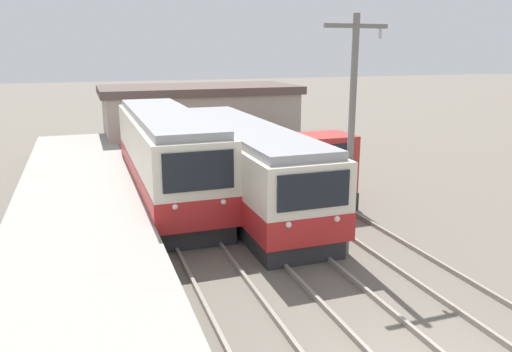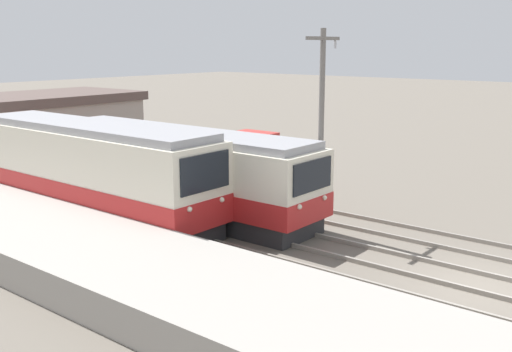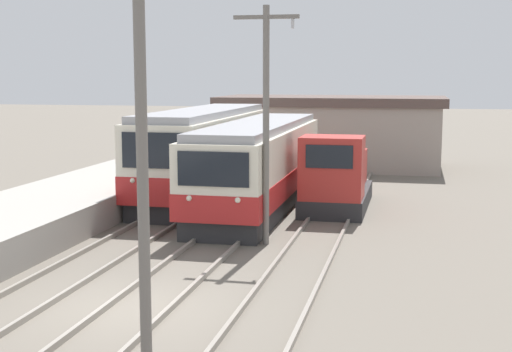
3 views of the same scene
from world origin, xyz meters
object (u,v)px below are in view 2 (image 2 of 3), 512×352
shunting_locomotive (218,170)px  catenary_mast_mid (321,123)px  commuter_train_center (177,173)px  commuter_train_left (92,175)px

shunting_locomotive → catenary_mast_mid: catenary_mast_mid is taller
shunting_locomotive → commuter_train_center: bearing=-171.0°
commuter_train_left → shunting_locomotive: (5.80, -1.40, -0.55)m
commuter_train_left → commuter_train_center: size_ratio=0.93×
commuter_train_center → shunting_locomotive: commuter_train_center is taller
shunting_locomotive → catenary_mast_mid: 7.11m
commuter_train_left → shunting_locomotive: commuter_train_left is taller
commuter_train_center → catenary_mast_mid: 6.54m
commuter_train_center → catenary_mast_mid: bearing=-75.7°
commuter_train_left → commuter_train_center: (2.80, -1.87, -0.16)m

